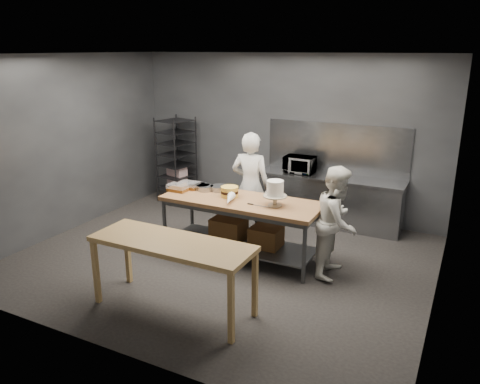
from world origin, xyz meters
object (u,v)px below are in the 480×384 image
(microwave, at_px, (300,164))
(near_counter, at_px, (172,248))
(frosted_cake_stand, at_px, (275,190))
(speed_rack, at_px, (176,161))
(chef_right, at_px, (337,222))
(layer_cake, at_px, (230,192))
(work_table, at_px, (243,221))
(chef_behind, at_px, (251,186))

(microwave, bearing_deg, near_counter, -93.91)
(frosted_cake_stand, bearing_deg, speed_rack, 147.31)
(near_counter, relative_size, speed_rack, 1.14)
(chef_right, relative_size, layer_cake, 5.95)
(near_counter, height_order, microwave, microwave)
(speed_rack, bearing_deg, chef_right, -24.76)
(work_table, xyz_separation_m, chef_behind, (-0.22, 0.74, 0.33))
(work_table, height_order, near_counter, work_table)
(microwave, xyz_separation_m, frosted_cake_stand, (0.36, -2.01, 0.10))
(chef_behind, height_order, frosted_cake_stand, chef_behind)
(chef_behind, distance_m, layer_cake, 0.74)
(chef_behind, bearing_deg, layer_cake, 83.69)
(chef_behind, relative_size, frosted_cake_stand, 4.78)
(near_counter, relative_size, chef_right, 1.27)
(work_table, xyz_separation_m, speed_rack, (-2.45, 1.85, 0.28))
(microwave, bearing_deg, chef_right, -56.55)
(chef_right, bearing_deg, chef_behind, 66.95)
(microwave, bearing_deg, layer_cake, -102.43)
(layer_cake, bearing_deg, microwave, 77.57)
(near_counter, distance_m, chef_behind, 2.51)
(chef_right, bearing_deg, near_counter, 140.14)
(chef_right, height_order, layer_cake, chef_right)
(chef_right, height_order, microwave, chef_right)
(chef_right, relative_size, frosted_cake_stand, 4.18)
(chef_right, bearing_deg, work_table, 91.87)
(speed_rack, height_order, layer_cake, speed_rack)
(speed_rack, relative_size, chef_behind, 0.97)
(chef_behind, bearing_deg, speed_rack, -32.42)
(chef_behind, relative_size, chef_right, 1.14)
(chef_behind, height_order, layer_cake, chef_behind)
(frosted_cake_stand, bearing_deg, microwave, 100.09)
(near_counter, distance_m, speed_rack, 4.33)
(speed_rack, bearing_deg, work_table, -37.05)
(work_table, xyz_separation_m, chef_right, (1.43, 0.06, 0.21))
(frosted_cake_stand, xyz_separation_m, layer_cake, (-0.78, 0.09, -0.15))
(near_counter, xyz_separation_m, frosted_cake_stand, (0.61, 1.68, 0.34))
(near_counter, bearing_deg, speed_rack, 123.55)
(work_table, bearing_deg, chef_right, 2.47)
(frosted_cake_stand, distance_m, layer_cake, 0.80)
(near_counter, distance_m, microwave, 3.70)
(speed_rack, xyz_separation_m, microwave, (2.64, 0.08, 0.19))
(chef_behind, relative_size, layer_cake, 6.81)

